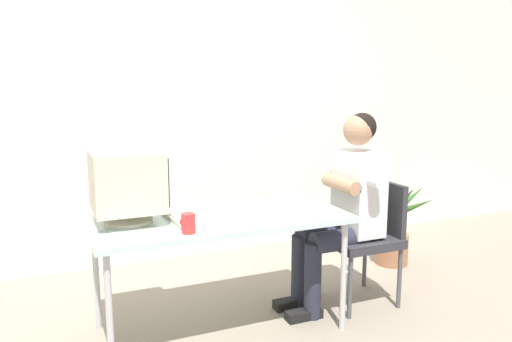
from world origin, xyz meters
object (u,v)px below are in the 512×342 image
Objects in this scene: desk at (219,223)px; keyboard at (184,218)px; person_seated at (345,203)px; desk_mug at (188,223)px; office_chair at (367,232)px; potted_plant at (393,225)px; crt_monitor at (128,182)px.

keyboard is (-0.22, -0.03, 0.06)m from desk.
person_seated is 1.17m from desk_mug.
desk is 1.15× the size of person_seated.
desk is 0.88m from person_seated.
office_chair reaches higher than desk_mug.
desk reaches higher than potted_plant.
office_chair is 7.81× the size of desk_mug.
office_chair reaches higher than desk.
crt_monitor is at bearing 177.64° from person_seated.
keyboard reaches higher than potted_plant.
person_seated is (1.40, -0.06, -0.25)m from crt_monitor.
desk is 2.08× the size of potted_plant.
crt_monitor is 2.33m from potted_plant.
desk is at bearing 45.98° from desk_mug.
office_chair is at bearing 0.00° from person_seated.
keyboard is 0.35× the size of person_seated.
person_seated is at bearing -2.36° from crt_monitor.
desk_mug is (-1.95, -0.76, 0.44)m from potted_plant.
keyboard is 0.63× the size of potted_plant.
crt_monitor is 1.42m from person_seated.
person_seated is at bearing 0.97° from keyboard.
desk_mug is (0.25, -0.32, -0.18)m from crt_monitor.
potted_plant is at bearing 31.75° from person_seated.
person_seated is (0.88, -0.01, 0.04)m from desk.
office_chair is 1.38m from desk_mug.
person_seated is at bearing -148.25° from potted_plant.
desk_mug is (-0.26, -0.27, 0.10)m from desk.
keyboard is 4.28× the size of desk_mug.
crt_monitor reaches higher than desk_mug.
potted_plant is at bearing 11.35° from crt_monitor.
desk is at bearing 179.28° from person_seated.
crt_monitor is at bearing 177.91° from office_chair.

